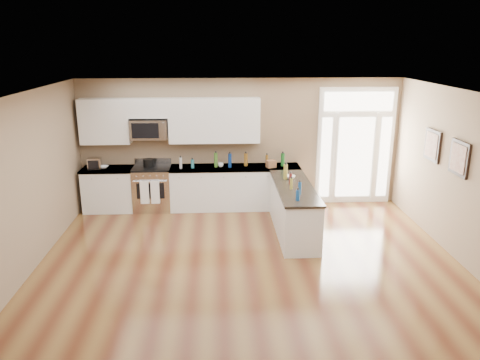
% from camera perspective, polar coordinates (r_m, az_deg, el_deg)
% --- Properties ---
extents(ground, '(8.00, 8.00, 0.00)m').
position_cam_1_polar(ground, '(7.06, 1.73, -13.59)').
color(ground, '#552A18').
extents(room_shell, '(8.00, 8.00, 8.00)m').
position_cam_1_polar(room_shell, '(6.38, 1.86, -0.20)').
color(room_shell, '#876F55').
rests_on(room_shell, ground).
extents(back_cabinet_left, '(1.10, 0.66, 0.94)m').
position_cam_1_polar(back_cabinet_left, '(10.53, -15.64, -1.24)').
color(back_cabinet_left, silver).
rests_on(back_cabinet_left, ground).
extents(back_cabinet_right, '(2.85, 0.66, 0.94)m').
position_cam_1_polar(back_cabinet_right, '(10.27, -0.70, -1.07)').
color(back_cabinet_right, silver).
rests_on(back_cabinet_right, ground).
extents(peninsula_cabinet, '(0.69, 2.32, 0.94)m').
position_cam_1_polar(peninsula_cabinet, '(9.00, 6.54, -3.77)').
color(peninsula_cabinet, silver).
rests_on(peninsula_cabinet, ground).
extents(upper_cabinet_left, '(1.04, 0.33, 0.95)m').
position_cam_1_polar(upper_cabinet_left, '(10.33, -16.16, 6.89)').
color(upper_cabinet_left, silver).
rests_on(upper_cabinet_left, room_shell).
extents(upper_cabinet_right, '(1.94, 0.33, 0.95)m').
position_cam_1_polar(upper_cabinet_right, '(10.05, -3.14, 7.26)').
color(upper_cabinet_right, silver).
rests_on(upper_cabinet_right, room_shell).
extents(upper_cabinet_short, '(0.82, 0.33, 0.40)m').
position_cam_1_polar(upper_cabinet_short, '(10.12, -11.10, 8.61)').
color(upper_cabinet_short, silver).
rests_on(upper_cabinet_short, room_shell).
extents(microwave, '(0.78, 0.41, 0.42)m').
position_cam_1_polar(microwave, '(10.15, -11.00, 6.12)').
color(microwave, silver).
rests_on(microwave, room_shell).
extents(entry_door, '(1.70, 0.10, 2.60)m').
position_cam_1_polar(entry_door, '(10.73, 13.86, 4.01)').
color(entry_door, white).
rests_on(entry_door, ground).
extents(wall_art_near, '(0.05, 0.58, 0.58)m').
position_cam_1_polar(wall_art_near, '(9.37, 22.40, 3.94)').
color(wall_art_near, black).
rests_on(wall_art_near, room_shell).
extents(wall_art_far, '(0.05, 0.58, 0.58)m').
position_cam_1_polar(wall_art_far, '(8.50, 25.17, 2.42)').
color(wall_art_far, black).
rests_on(wall_art_far, room_shell).
extents(kitchen_range, '(0.80, 0.71, 1.08)m').
position_cam_1_polar(kitchen_range, '(10.35, -10.60, -0.98)').
color(kitchen_range, silver).
rests_on(kitchen_range, ground).
extents(stockpot, '(0.28, 0.28, 0.18)m').
position_cam_1_polar(stockpot, '(10.26, -11.07, 2.12)').
color(stockpot, black).
rests_on(stockpot, kitchen_range).
extents(toaster_oven, '(0.29, 0.24, 0.24)m').
position_cam_1_polar(toaster_oven, '(10.38, -17.29, 1.94)').
color(toaster_oven, silver).
rests_on(toaster_oven, back_cabinet_left).
extents(cardboard_box, '(0.23, 0.20, 0.16)m').
position_cam_1_polar(cardboard_box, '(10.07, 3.82, 1.98)').
color(cardboard_box, brown).
rests_on(cardboard_box, back_cabinet_right).
extents(bowl_left, '(0.24, 0.24, 0.05)m').
position_cam_1_polar(bowl_left, '(10.41, -16.29, 1.53)').
color(bowl_left, white).
rests_on(bowl_left, back_cabinet_left).
extents(bowl_peninsula, '(0.21, 0.21, 0.06)m').
position_cam_1_polar(bowl_peninsula, '(9.29, 6.16, 0.37)').
color(bowl_peninsula, white).
rests_on(bowl_peninsula, peninsula_cabinet).
extents(cup_counter, '(0.12, 0.12, 0.09)m').
position_cam_1_polar(cup_counter, '(10.10, -2.37, 1.85)').
color(cup_counter, white).
rests_on(cup_counter, back_cabinet_right).
extents(counter_bottles, '(2.29, 2.42, 0.31)m').
position_cam_1_polar(counter_bottles, '(9.59, 1.90, 1.59)').
color(counter_bottles, '#19591E').
rests_on(counter_bottles, back_cabinet_right).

